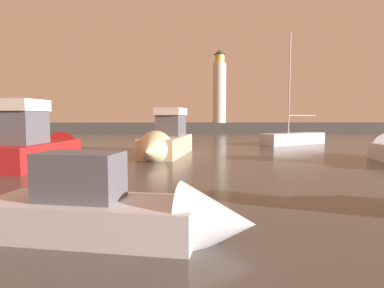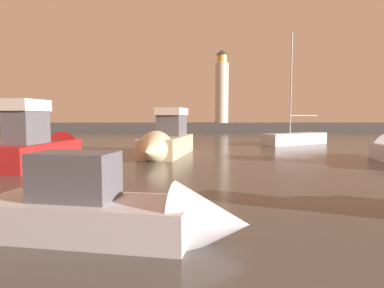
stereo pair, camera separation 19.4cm
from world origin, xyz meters
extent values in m
plane|color=#4C4742|center=(0.00, 28.10, 0.00)|extent=(220.00, 220.00, 0.00)
cube|color=#423F3D|center=(0.00, 56.21, 0.72)|extent=(91.38, 5.44, 1.45)
cylinder|color=silver|center=(5.55, 56.21, 6.41)|extent=(2.19, 2.19, 9.92)
cylinder|color=#F2CC59|center=(5.55, 56.21, 12.06)|extent=(1.65, 1.65, 1.39)
cone|color=#33383D|center=(5.55, 56.21, 13.16)|extent=(1.97, 1.97, 0.79)
cube|color=beige|center=(-1.34, 21.41, 0.63)|extent=(3.41, 6.92, 1.25)
cone|color=beige|center=(-2.06, 17.62, 0.69)|extent=(2.46, 2.35, 2.12)
cube|color=#595960|center=(-1.13, 22.56, 1.96)|extent=(2.05, 3.00, 1.42)
cube|color=silver|center=(-1.13, 22.56, 2.92)|extent=(2.26, 3.30, 0.50)
cube|color=silver|center=(-2.15, 5.96, 0.40)|extent=(4.81, 2.55, 0.80)
cone|color=silver|center=(0.52, 5.46, 0.44)|extent=(1.84, 1.92, 1.66)
cube|color=#595960|center=(-2.40, 6.01, 1.31)|extent=(1.91, 1.39, 1.03)
cube|color=#B21E1E|center=(-7.96, 16.66, 0.61)|extent=(2.74, 6.60, 1.21)
cone|color=#B21E1E|center=(-7.58, 20.37, 0.67)|extent=(2.19, 2.08, 2.00)
cube|color=#595960|center=(-8.05, 15.81, 2.03)|extent=(1.48, 2.36, 1.64)
cube|color=silver|center=(-8.05, 15.81, 3.14)|extent=(1.63, 2.60, 0.57)
cone|color=silver|center=(12.46, 20.18, 0.54)|extent=(2.37, 2.25, 2.14)
cube|color=silver|center=(9.82, 29.86, 0.52)|extent=(6.72, 5.04, 1.03)
cylinder|color=#B7B7BC|center=(9.24, 29.51, 5.53)|extent=(0.12, 0.12, 8.99)
cylinder|color=#B7B7BC|center=(10.83, 30.48, 2.65)|extent=(3.24, 2.02, 0.09)
camera|label=1|loc=(-0.12, -1.31, 2.61)|focal=31.88mm
camera|label=2|loc=(0.08, -1.32, 2.61)|focal=31.88mm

